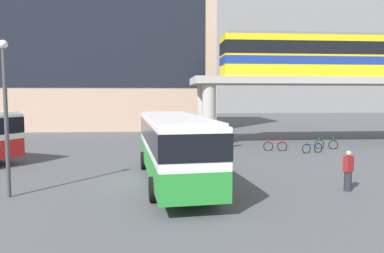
% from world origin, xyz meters
% --- Properties ---
extents(ground_plane, '(120.00, 120.00, 0.00)m').
position_xyz_m(ground_plane, '(0.00, 10.00, 0.00)').
color(ground_plane, '#47494F').
extents(station_building, '(27.95, 13.44, 19.12)m').
position_xyz_m(station_building, '(-6.76, 31.89, 9.56)').
color(station_building, tan).
rests_on(station_building, ground_plane).
extents(elevated_platform, '(27.99, 5.81, 5.78)m').
position_xyz_m(elevated_platform, '(17.35, 14.03, 4.89)').
color(elevated_platform, '#ADA89E').
rests_on(elevated_platform, ground_plane).
extents(train, '(23.32, 2.96, 3.84)m').
position_xyz_m(train, '(17.63, 14.03, 7.74)').
color(train, yellow).
rests_on(train, elevated_platform).
extents(bus_main, '(3.64, 11.24, 3.22)m').
position_xyz_m(bus_main, '(1.20, -0.51, 1.99)').
color(bus_main, '#268C33').
rests_on(bus_main, ground_plane).
extents(bicycle_green, '(1.75, 0.48, 1.04)m').
position_xyz_m(bicycle_green, '(13.57, 9.68, 0.36)').
color(bicycle_green, black).
rests_on(bicycle_green, ground_plane).
extents(bicycle_blue, '(1.74, 0.55, 1.04)m').
position_xyz_m(bicycle_blue, '(11.65, 7.84, 0.36)').
color(bicycle_blue, black).
rests_on(bicycle_blue, ground_plane).
extents(bicycle_red, '(1.78, 0.33, 1.04)m').
position_xyz_m(bicycle_red, '(9.25, 9.02, 0.36)').
color(bicycle_red, black).
rests_on(bicycle_red, ground_plane).
extents(pedestrian_walking_across, '(0.47, 0.40, 1.78)m').
position_xyz_m(pedestrian_walking_across, '(8.75, -2.74, 0.84)').
color(pedestrian_walking_across, '#26262D').
rests_on(pedestrian_walking_across, ground_plane).
extents(pedestrian_waiting_near_stop, '(0.47, 0.39, 1.70)m').
position_xyz_m(pedestrian_waiting_near_stop, '(6.25, 11.33, 0.80)').
color(pedestrian_waiting_near_stop, maroon).
rests_on(pedestrian_waiting_near_stop, ground_plane).
extents(lamp_post, '(0.36, 0.36, 6.38)m').
position_xyz_m(lamp_post, '(-5.64, -2.50, 3.76)').
color(lamp_post, '#3F3F44').
rests_on(lamp_post, ground_plane).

